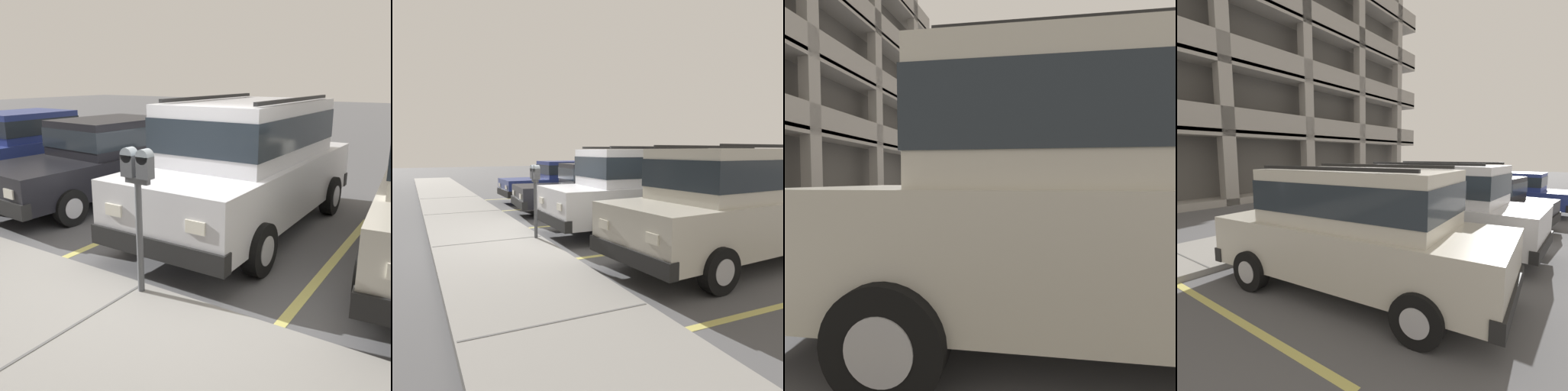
% 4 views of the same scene
% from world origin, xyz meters
% --- Properties ---
extents(ground_plane, '(80.00, 80.00, 0.10)m').
position_xyz_m(ground_plane, '(0.00, 0.00, -0.05)').
color(ground_plane, '#565659').
extents(sidewalk, '(40.00, 2.20, 0.12)m').
position_xyz_m(sidewalk, '(0.00, 1.30, 0.06)').
color(sidewalk, gray).
rests_on(sidewalk, ground_plane).
extents(parking_stall_lines, '(12.25, 4.80, 0.01)m').
position_xyz_m(parking_stall_lines, '(1.52, -1.40, 0.00)').
color(parking_stall_lines, '#DBD16B').
rests_on(parking_stall_lines, ground_plane).
extents(silver_suv, '(2.03, 4.78, 2.03)m').
position_xyz_m(silver_suv, '(0.04, -2.39, 1.09)').
color(silver_suv, silver).
rests_on(silver_suv, ground_plane).
extents(red_sedan, '(2.35, 4.94, 2.03)m').
position_xyz_m(red_sedan, '(-2.85, -2.41, 1.09)').
color(red_sedan, beige).
rests_on(red_sedan, ground_plane).
extents(dark_hatchback, '(2.05, 4.59, 1.54)m').
position_xyz_m(dark_hatchback, '(3.16, -2.46, 0.82)').
color(dark_hatchback, black).
rests_on(dark_hatchback, ground_plane).
extents(blue_coupe, '(1.86, 4.49, 1.54)m').
position_xyz_m(blue_coupe, '(6.12, -2.69, 0.82)').
color(blue_coupe, navy).
rests_on(blue_coupe, ground_plane).
extents(parking_meter_near, '(0.35, 0.12, 1.53)m').
position_xyz_m(parking_meter_near, '(-0.08, 0.35, 1.26)').
color(parking_meter_near, '#595B60').
rests_on(parking_meter_near, sidewalk).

